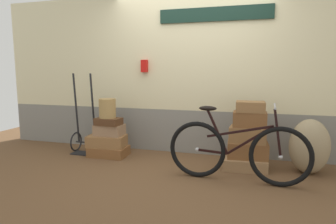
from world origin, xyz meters
name	(u,v)px	position (x,y,z in m)	size (l,w,h in m)	color
ground	(179,170)	(0.00, 0.00, -0.03)	(8.80, 5.20, 0.06)	brown
station_building	(193,74)	(0.01, 0.85, 1.28)	(6.80, 0.74, 2.56)	gray
suitcase_0	(109,151)	(-1.21, 0.24, 0.08)	(0.58, 0.39, 0.15)	brown
suitcase_1	(107,141)	(-1.24, 0.24, 0.24)	(0.58, 0.35, 0.18)	olive
suitcase_2	(109,130)	(-1.20, 0.27, 0.41)	(0.44, 0.30, 0.17)	#937051
suitcase_3	(109,121)	(-1.19, 0.23, 0.56)	(0.39, 0.25, 0.11)	#4C2D19
suitcase_4	(244,163)	(0.88, 0.23, 0.08)	(0.60, 0.43, 0.15)	#9E754C
suitcase_5	(247,150)	(0.91, 0.24, 0.26)	(0.54, 0.34, 0.22)	brown
suitcase_6	(248,134)	(0.91, 0.25, 0.48)	(0.48, 0.32, 0.21)	olive
suitcase_7	(250,119)	(0.93, 0.26, 0.69)	(0.44, 0.29, 0.20)	brown
suitcase_8	(250,107)	(0.93, 0.25, 0.86)	(0.38, 0.28, 0.14)	olive
wicker_basket	(107,108)	(-1.21, 0.24, 0.76)	(0.26, 0.26, 0.30)	#A8844C
luggage_trolley	(85,135)	(-1.68, 0.32, 0.29)	(0.40, 0.38, 1.30)	black
burlap_sack	(309,146)	(1.69, 0.27, 0.36)	(0.50, 0.43, 0.72)	#9E8966
bicycle	(237,151)	(0.80, -0.30, 0.38)	(1.70, 0.46, 0.96)	black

